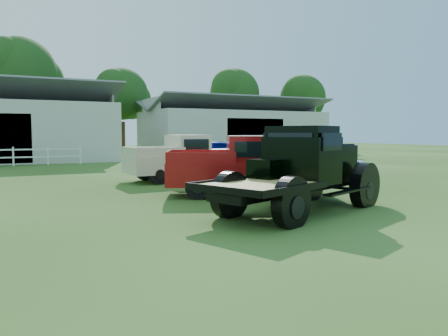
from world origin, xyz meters
name	(u,v)px	position (x,y,z in m)	size (l,w,h in m)	color
ground	(238,211)	(0.00, 0.00, 0.00)	(120.00, 120.00, 0.00)	#25400F
shed_right	(232,127)	(14.00, 27.00, 2.60)	(16.80, 9.20, 5.20)	#A9A899
tree_b	(21,92)	(-4.00, 34.00, 5.75)	(6.90, 6.90, 11.50)	#195613
tree_c	(122,108)	(5.00, 33.00, 4.50)	(5.40, 5.40, 9.00)	#195613
tree_d	(235,107)	(18.00, 34.00, 5.00)	(6.00, 6.00, 10.00)	#195613
tree_e	(303,110)	(26.00, 32.00, 4.75)	(5.70, 5.70, 9.50)	#195613
vintage_flatbed	(299,169)	(1.35, -0.83, 1.12)	(5.65, 2.24, 2.24)	black
red_pickup	(247,165)	(1.70, 2.47, 1.00)	(5.47, 2.10, 1.99)	maroon
white_pickup	(185,158)	(1.54, 7.60, 0.97)	(5.27, 2.04, 1.94)	beige
misc_car_blue	(218,154)	(5.69, 12.94, 0.84)	(1.98, 4.93, 1.68)	#061297
misc_car_grey	(277,153)	(9.70, 12.75, 0.81)	(1.72, 4.93, 1.62)	#575660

